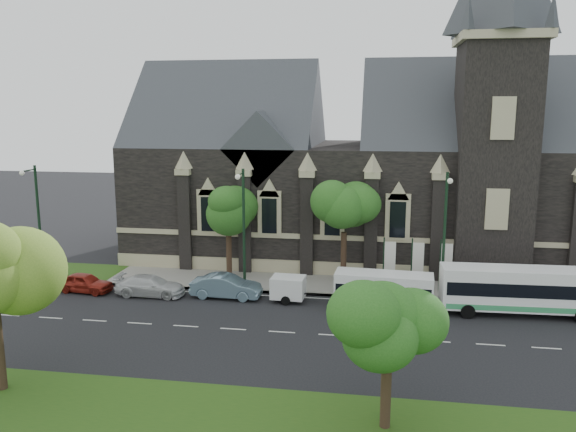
% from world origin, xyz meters
% --- Properties ---
extents(ground, '(160.00, 160.00, 0.00)m').
position_xyz_m(ground, '(0.00, 0.00, 0.00)').
color(ground, black).
rests_on(ground, ground).
extents(sidewalk, '(80.00, 5.00, 0.15)m').
position_xyz_m(sidewalk, '(0.00, 9.50, 0.07)').
color(sidewalk, gray).
rests_on(sidewalk, ground).
extents(museum, '(40.00, 17.70, 29.90)m').
position_xyz_m(museum, '(5.12, 18.78, 8.17)').
color(museum, black).
rests_on(museum, ground).
extents(tree_park_east, '(3.40, 3.40, 6.28)m').
position_xyz_m(tree_park_east, '(6.18, -9.32, 4.62)').
color(tree_park_east, black).
rests_on(tree_park_east, ground).
extents(tree_walk_right, '(4.08, 4.08, 7.80)m').
position_xyz_m(tree_walk_right, '(3.21, 10.71, 5.82)').
color(tree_walk_right, black).
rests_on(tree_walk_right, ground).
extents(tree_walk_left, '(3.91, 3.91, 7.64)m').
position_xyz_m(tree_walk_left, '(-5.80, 10.70, 5.73)').
color(tree_walk_left, black).
rests_on(tree_walk_left, ground).
extents(street_lamp_near, '(0.36, 1.88, 9.00)m').
position_xyz_m(street_lamp_near, '(10.00, 7.09, 5.11)').
color(street_lamp_near, black).
rests_on(street_lamp_near, ground).
extents(street_lamp_mid, '(0.36, 1.88, 9.00)m').
position_xyz_m(street_lamp_mid, '(-4.00, 7.09, 5.11)').
color(street_lamp_mid, black).
rests_on(street_lamp_mid, ground).
extents(street_lamp_far, '(0.36, 1.88, 9.00)m').
position_xyz_m(street_lamp_far, '(-20.00, 7.09, 5.11)').
color(street_lamp_far, black).
rests_on(street_lamp_far, ground).
extents(banner_flag_left, '(0.90, 0.10, 4.00)m').
position_xyz_m(banner_flag_left, '(6.29, 9.00, 2.38)').
color(banner_flag_left, black).
rests_on(banner_flag_left, ground).
extents(banner_flag_center, '(0.90, 0.10, 4.00)m').
position_xyz_m(banner_flag_center, '(8.29, 9.00, 2.38)').
color(banner_flag_center, black).
rests_on(banner_flag_center, ground).
extents(banner_flag_right, '(0.90, 0.10, 4.00)m').
position_xyz_m(banner_flag_right, '(10.29, 9.00, 2.38)').
color(banner_flag_right, black).
rests_on(banner_flag_right, ground).
extents(tour_coach, '(10.69, 2.77, 3.10)m').
position_xyz_m(tour_coach, '(15.03, 5.33, 1.70)').
color(tour_coach, white).
rests_on(tour_coach, ground).
extents(shuttle_bus, '(6.52, 2.66, 2.47)m').
position_xyz_m(shuttle_bus, '(6.03, 4.99, 1.44)').
color(shuttle_bus, white).
rests_on(shuttle_bus, ground).
extents(box_trailer, '(3.32, 1.95, 1.75)m').
position_xyz_m(box_trailer, '(-0.50, 5.58, 0.99)').
color(box_trailer, silver).
rests_on(box_trailer, ground).
extents(sedan, '(5.02, 1.87, 1.64)m').
position_xyz_m(sedan, '(-4.95, 5.67, 0.82)').
color(sedan, '#6B8A9B').
rests_on(sedan, ground).
extents(car_far_red, '(4.27, 2.10, 1.40)m').
position_xyz_m(car_far_red, '(-15.46, 5.28, 0.70)').
color(car_far_red, maroon).
rests_on(car_far_red, ground).
extents(car_far_white, '(4.97, 2.03, 1.44)m').
position_xyz_m(car_far_white, '(-10.42, 5.26, 0.72)').
color(car_far_white, silver).
rests_on(car_far_white, ground).
extents(car_far_black, '(5.15, 2.79, 1.37)m').
position_xyz_m(car_far_black, '(-20.49, 5.21, 0.69)').
color(car_far_black, black).
rests_on(car_far_black, ground).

